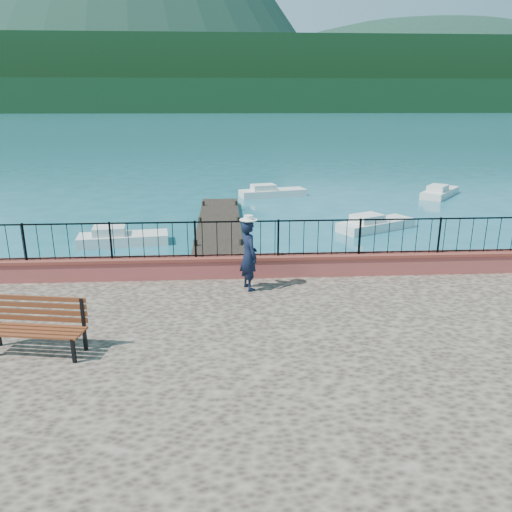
{
  "coord_description": "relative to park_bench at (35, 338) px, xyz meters",
  "views": [
    {
      "loc": [
        -1.69,
        -9.06,
        5.73
      ],
      "look_at": [
        -1.0,
        2.0,
        2.3
      ],
      "focal_mm": 35.0,
      "sensor_mm": 36.0,
      "label": 1
    }
  ],
  "objects": [
    {
      "name": "ground",
      "position": [
        5.29,
        0.37,
        -1.51
      ],
      "size": [
        2000.0,
        2000.0,
        0.0
      ],
      "primitive_type": "plane",
      "color": "#19596B",
      "rests_on": "ground"
    },
    {
      "name": "parapet",
      "position": [
        5.29,
        4.07,
        -0.02
      ],
      "size": [
        28.0,
        0.46,
        0.58
      ],
      "primitive_type": "cube",
      "color": "#A53B44",
      "rests_on": "promenade"
    },
    {
      "name": "railing",
      "position": [
        5.29,
        4.07,
        0.74
      ],
      "size": [
        27.0,
        0.05,
        0.95
      ],
      "primitive_type": "cube",
      "color": "black",
      "rests_on": "parapet"
    },
    {
      "name": "dock",
      "position": [
        3.29,
        12.37,
        -1.36
      ],
      "size": [
        2.0,
        16.0,
        0.3
      ],
      "primitive_type": "cube",
      "color": "#2D231C",
      "rests_on": "ground"
    },
    {
      "name": "far_forest",
      "position": [
        5.29,
        300.37,
        7.49
      ],
      "size": [
        900.0,
        60.0,
        18.0
      ],
      "primitive_type": "cube",
      "color": "black",
      "rests_on": "ground"
    },
    {
      "name": "foothills",
      "position": [
        5.29,
        360.37,
        20.49
      ],
      "size": [
        900.0,
        120.0,
        44.0
      ],
      "primitive_type": "cube",
      "color": "black",
      "rests_on": "ground"
    },
    {
      "name": "companion_hill",
      "position": [
        225.29,
        560.37,
        -1.51
      ],
      "size": [
        448.0,
        384.0,
        180.0
      ],
      "primitive_type": "ellipsoid",
      "color": "#142D23",
      "rests_on": "ground"
    },
    {
      "name": "park_bench",
      "position": [
        0.0,
        0.0,
        0.0
      ],
      "size": [
        1.98,
        0.93,
        1.06
      ],
      "rotation": [
        0.0,
        0.0,
        -0.17
      ],
      "color": "black",
      "rests_on": "promenade"
    },
    {
      "name": "person",
      "position": [
        4.15,
        3.13,
        0.58
      ],
      "size": [
        0.63,
        0.76,
        1.78
      ],
      "primitive_type": "imported",
      "rotation": [
        0.0,
        0.0,
        1.94
      ],
      "color": "black",
      "rests_on": "promenade"
    },
    {
      "name": "hat",
      "position": [
        4.15,
        3.13,
        1.53
      ],
      "size": [
        0.44,
        0.44,
        0.12
      ],
      "primitive_type": "cylinder",
      "color": "white",
      "rests_on": "person"
    },
    {
      "name": "boat_0",
      "position": [
        -0.72,
        11.89,
        -1.11
      ],
      "size": [
        3.83,
        1.77,
        0.8
      ],
      "primitive_type": "cube",
      "rotation": [
        0.0,
        0.0,
        0.13
      ],
      "color": "silver",
      "rests_on": "ground"
    },
    {
      "name": "boat_2",
      "position": [
        10.64,
        13.69,
        -1.11
      ],
      "size": [
        4.0,
        2.92,
        0.8
      ],
      "primitive_type": "cube",
      "rotation": [
        0.0,
        0.0,
        0.48
      ],
      "color": "silver",
      "rests_on": "ground"
    },
    {
      "name": "boat_4",
      "position": [
        6.62,
        22.63,
        -1.11
      ],
      "size": [
        4.38,
        2.26,
        0.8
      ],
      "primitive_type": "cube",
      "rotation": [
        0.0,
        0.0,
        0.24
      ],
      "color": "silver",
      "rests_on": "ground"
    },
    {
      "name": "boat_5",
      "position": [
        17.27,
        22.03,
        -1.11
      ],
      "size": [
        3.57,
        3.95,
        0.8
      ],
      "primitive_type": "cube",
      "rotation": [
        0.0,
        0.0,
        0.88
      ],
      "color": "silver",
      "rests_on": "ground"
    }
  ]
}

